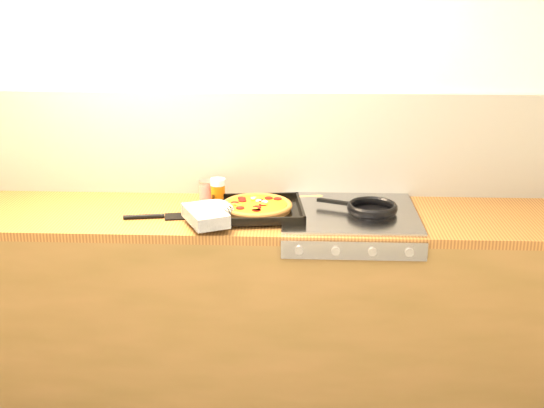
{
  "coord_description": "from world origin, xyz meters",
  "views": [
    {
      "loc": [
        0.23,
        -1.81,
        1.91
      ],
      "look_at": [
        0.1,
        1.08,
        0.95
      ],
      "focal_mm": 45.0,
      "sensor_mm": 36.0,
      "label": 1
    }
  ],
  "objects_px": {
    "frying_pan": "(371,209)",
    "juice_glass": "(218,191)",
    "tomato_can": "(207,191)",
    "pizza_on_tray": "(243,209)"
  },
  "relations": [
    {
      "from": "frying_pan",
      "to": "tomato_can",
      "type": "bearing_deg",
      "value": 166.48
    },
    {
      "from": "frying_pan",
      "to": "juice_glass",
      "type": "height_order",
      "value": "juice_glass"
    },
    {
      "from": "pizza_on_tray",
      "to": "tomato_can",
      "type": "relative_size",
      "value": 5.45
    },
    {
      "from": "pizza_on_tray",
      "to": "juice_glass",
      "type": "distance_m",
      "value": 0.25
    },
    {
      "from": "frying_pan",
      "to": "tomato_can",
      "type": "xyz_separation_m",
      "value": [
        -0.76,
        0.18,
        0.01
      ]
    },
    {
      "from": "tomato_can",
      "to": "juice_glass",
      "type": "bearing_deg",
      "value": -28.02
    },
    {
      "from": "tomato_can",
      "to": "pizza_on_tray",
      "type": "bearing_deg",
      "value": -50.99
    },
    {
      "from": "tomato_can",
      "to": "juice_glass",
      "type": "height_order",
      "value": "juice_glass"
    },
    {
      "from": "pizza_on_tray",
      "to": "frying_pan",
      "type": "bearing_deg",
      "value": 5.52
    },
    {
      "from": "pizza_on_tray",
      "to": "juice_glass",
      "type": "xyz_separation_m",
      "value": [
        -0.13,
        0.21,
        0.02
      ]
    }
  ]
}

